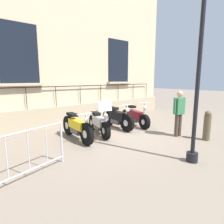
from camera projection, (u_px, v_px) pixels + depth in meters
The scene contains 10 objects.
ground_plane at pixel (114, 133), 7.42m from camera, with size 60.00×60.00×0.00m, color gray.
building_facade at pixel (74, 38), 8.86m from camera, with size 0.82×11.60×8.11m.
motorcycle_yellow at pixel (77, 127), 6.54m from camera, with size 2.13×0.55×1.01m.
motorcycle_silver at pixel (99, 124), 7.15m from camera, with size 1.94×0.81×1.34m.
motorcycle_black at pixel (117, 118), 7.99m from camera, with size 1.96×0.68×1.07m.
motorcycle_maroon at pixel (135, 117), 8.50m from camera, with size 2.06×0.77×1.11m.
lamppost at pixel (203, 18), 4.26m from camera, with size 0.37×1.07×4.72m.
crowd_barrier at pixel (18, 155), 3.81m from camera, with size 0.63×2.22×1.05m.
bollard at pixel (207, 125), 6.46m from camera, with size 0.23×0.23×1.02m.
pedestrian_standing at pixel (179, 111), 6.83m from camera, with size 0.29×0.52×1.66m.
Camera 1 is at (5.35, -4.76, 2.08)m, focal length 30.60 mm.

